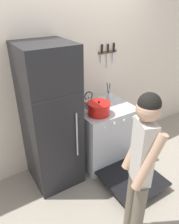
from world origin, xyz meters
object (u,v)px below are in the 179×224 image
Objects in this scene: refrigerator at (50,119)px; person at (140,168)px; stove_range at (104,135)px; utensil_jar at (109,96)px; dutch_oven_pot at (99,108)px; tea_kettle at (89,102)px.

refrigerator is 1.27m from person.
utensil_jar is (0.19, 0.18, 0.51)m from stove_range.
person reaches higher than utensil_jar.
utensil_jar reaches higher than dutch_oven_pot.
dutch_oven_pot reaches higher than stove_range.
utensil_jar reaches higher than stove_range.
utensil_jar is at bearing 36.75° from dutch_oven_pot.
refrigerator is 0.63m from dutch_oven_pot.
utensil_jar is (0.98, 0.12, 0.04)m from refrigerator.
utensil_jar is at bearing -4.87° from person.
stove_range is 1.36m from person.
dutch_oven_pot is 1.12m from person.
refrigerator is 8.23× the size of tea_kettle.
dutch_oven_pot is at bearing -14.20° from refrigerator.
stove_range is (0.79, -0.06, -0.48)m from refrigerator.
refrigerator reaches higher than dutch_oven_pot.
utensil_jar is 1.52m from person.
stove_range is 0.58m from utensil_jar.
person is at bearing -112.11° from stove_range.
refrigerator is 6.69× the size of utensil_jar.
dutch_oven_pot is 1.54× the size of tea_kettle.
dutch_oven_pot is (-0.18, -0.10, 0.53)m from stove_range.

